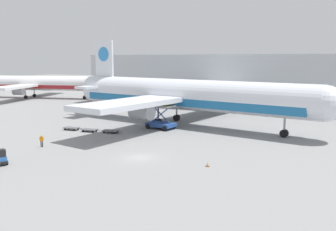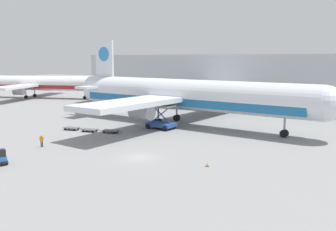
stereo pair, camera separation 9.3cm
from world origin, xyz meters
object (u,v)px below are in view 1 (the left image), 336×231
at_px(baggage_dolly_second, 90,130).
at_px(traffic_cone_near, 208,164).
at_px(ground_crew_far, 42,140).
at_px(airplane_distant, 37,84).
at_px(baggage_dolly_third, 111,131).
at_px(scissor_lift_loader, 161,119).
at_px(airplane_main, 182,95).
at_px(baggage_dolly_lead, 72,128).

height_order(baggage_dolly_second, traffic_cone_near, traffic_cone_near).
distance_m(ground_crew_far, traffic_cone_near, 25.59).
distance_m(airplane_distant, baggage_dolly_second, 65.49).
bearing_deg(baggage_dolly_third, scissor_lift_loader, 44.93).
bearing_deg(airplane_main, airplane_distant, 167.96).
bearing_deg(baggage_dolly_second, airplane_distant, 136.99).
distance_m(airplane_main, baggage_dolly_lead, 21.84).
xyz_separation_m(baggage_dolly_lead, baggage_dolly_third, (8.05, 0.77, 0.00)).
relative_size(baggage_dolly_second, ground_crew_far, 2.03).
bearing_deg(scissor_lift_loader, ground_crew_far, -104.07).
relative_size(airplane_main, airplane_distant, 1.24).
bearing_deg(scissor_lift_loader, baggage_dolly_lead, -139.75).
relative_size(baggage_dolly_lead, baggage_dolly_third, 1.00).
bearing_deg(baggage_dolly_lead, baggage_dolly_second, -4.53).
bearing_deg(baggage_dolly_second, ground_crew_far, -91.59).
height_order(ground_crew_far, traffic_cone_near, ground_crew_far).
xyz_separation_m(baggage_dolly_second, ground_crew_far, (0.81, -12.54, 0.71)).
height_order(baggage_dolly_second, baggage_dolly_third, same).
distance_m(baggage_dolly_lead, ground_crew_far, 13.41).
bearing_deg(baggage_dolly_lead, scissor_lift_loader, 24.65).
bearing_deg(baggage_dolly_second, traffic_cone_near, -28.99).
xyz_separation_m(baggage_dolly_third, traffic_cone_near, (22.36, -12.30, -0.11)).
distance_m(baggage_dolly_second, traffic_cone_near, 28.80).
height_order(airplane_main, ground_crew_far, airplane_main).
height_order(scissor_lift_loader, baggage_dolly_lead, scissor_lift_loader).
height_order(airplane_main, traffic_cone_near, airplane_main).
bearing_deg(scissor_lift_loader, airplane_main, 83.60).
xyz_separation_m(airplane_distant, baggage_dolly_lead, (47.64, -40.04, -4.37)).
bearing_deg(airplane_main, traffic_cone_near, -50.03).
distance_m(airplane_distant, traffic_cone_near, 93.65).
bearing_deg(baggage_dolly_lead, ground_crew_far, -74.05).
xyz_separation_m(ground_crew_far, traffic_cone_near, (25.56, 0.96, -0.82)).
xyz_separation_m(baggage_dolly_lead, baggage_dolly_second, (4.04, 0.05, 0.00)).
height_order(baggage_dolly_lead, ground_crew_far, ground_crew_far).
xyz_separation_m(scissor_lift_loader, traffic_cone_near, (16.18, -19.71, -1.62)).
xyz_separation_m(airplane_main, airplane_distant, (-63.58, 26.14, -1.08)).
bearing_deg(traffic_cone_near, baggage_dolly_second, 156.30).
bearing_deg(traffic_cone_near, airplane_distant, 146.55).
distance_m(baggage_dolly_third, ground_crew_far, 13.66).
xyz_separation_m(airplane_distant, scissor_lift_loader, (61.87, -31.85, -2.86)).
bearing_deg(traffic_cone_near, baggage_dolly_third, 151.19).
height_order(scissor_lift_loader, baggage_dolly_third, scissor_lift_loader).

